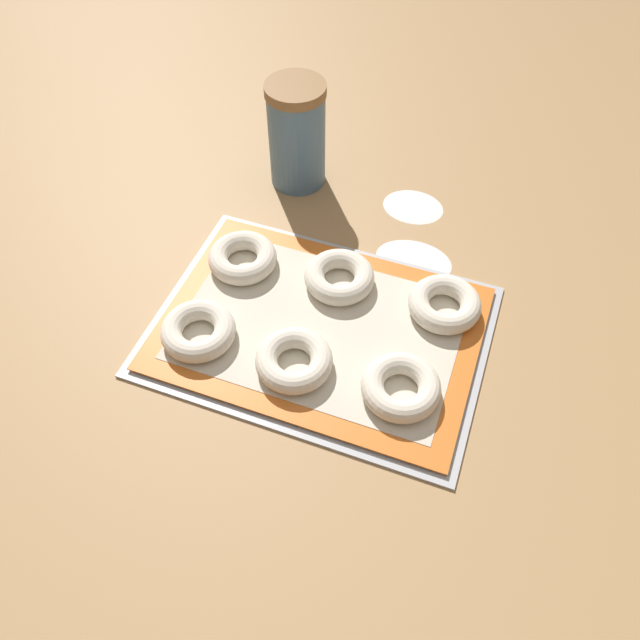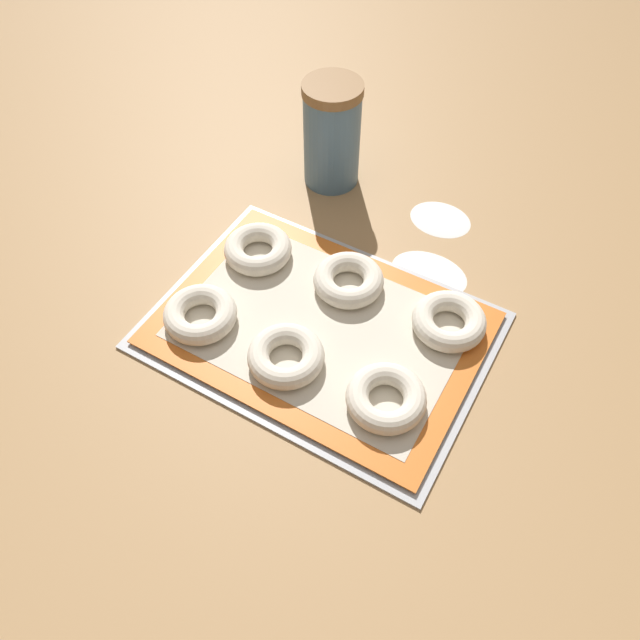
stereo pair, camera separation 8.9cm
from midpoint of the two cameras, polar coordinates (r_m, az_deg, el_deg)
ground_plane at (r=0.86m, az=2.18°, el=-1.35°), size 2.80×2.80×0.00m
baking_tray at (r=0.86m, az=2.94°, el=-1.09°), size 0.45×0.33×0.01m
baking_mat at (r=0.86m, az=2.96°, el=-0.87°), size 0.43×0.30×0.00m
bagel_front_left at (r=0.86m, az=-8.02°, el=0.33°), size 0.10×0.10×0.03m
bagel_front_center at (r=0.81m, az=0.30°, el=-3.67°), size 0.10×0.10×0.03m
bagel_front_right at (r=0.79m, az=9.32°, el=-7.28°), size 0.10×0.10×0.03m
bagel_back_left at (r=0.93m, az=-2.99°, el=6.33°), size 0.10×0.10×0.03m
bagel_back_center at (r=0.89m, az=5.47°, el=3.48°), size 0.10×0.10×0.03m
bagel_back_right at (r=0.87m, az=14.59°, el=-0.30°), size 0.10×0.10×0.03m
flour_canister at (r=1.04m, az=3.64°, el=16.47°), size 0.10×0.10×0.18m
flour_patch_near at (r=1.04m, az=13.40°, el=8.84°), size 0.10×0.08×0.00m
flour_patch_far at (r=0.95m, az=12.60°, el=4.07°), size 0.12×0.08×0.00m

